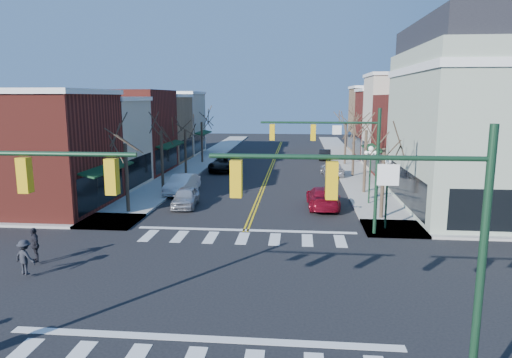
% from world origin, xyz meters
% --- Properties ---
extents(ground, '(160.00, 160.00, 0.00)m').
position_xyz_m(ground, '(0.00, 0.00, 0.00)').
color(ground, black).
rests_on(ground, ground).
extents(sidewalk_left, '(3.50, 70.00, 0.15)m').
position_xyz_m(sidewalk_left, '(-8.75, 20.00, 0.07)').
color(sidewalk_left, '#9E9B93').
rests_on(sidewalk_left, ground).
extents(sidewalk_right, '(3.50, 70.00, 0.15)m').
position_xyz_m(sidewalk_right, '(8.75, 20.00, 0.07)').
color(sidewalk_right, '#9E9B93').
rests_on(sidewalk_right, ground).
extents(bldg_left_brick_a, '(10.00, 8.50, 8.00)m').
position_xyz_m(bldg_left_brick_a, '(-15.50, 11.75, 4.00)').
color(bldg_left_brick_a, maroon).
rests_on(bldg_left_brick_a, ground).
extents(bldg_left_stucco_a, '(10.00, 7.00, 7.50)m').
position_xyz_m(bldg_left_stucco_a, '(-15.50, 19.50, 3.75)').
color(bldg_left_stucco_a, '#BFB49D').
rests_on(bldg_left_stucco_a, ground).
extents(bldg_left_brick_b, '(10.00, 9.00, 8.50)m').
position_xyz_m(bldg_left_brick_b, '(-15.50, 27.50, 4.25)').
color(bldg_left_brick_b, maroon).
rests_on(bldg_left_brick_b, ground).
extents(bldg_left_tan, '(10.00, 7.50, 7.80)m').
position_xyz_m(bldg_left_tan, '(-15.50, 35.75, 3.90)').
color(bldg_left_tan, '#9F7E58').
rests_on(bldg_left_tan, ground).
extents(bldg_left_stucco_b, '(10.00, 8.00, 8.20)m').
position_xyz_m(bldg_left_stucco_b, '(-15.50, 43.50, 4.10)').
color(bldg_left_stucco_b, '#BFB49D').
rests_on(bldg_left_stucco_b, ground).
extents(bldg_right_brick_a, '(10.00, 8.50, 8.00)m').
position_xyz_m(bldg_right_brick_a, '(15.50, 25.75, 4.00)').
color(bldg_right_brick_a, maroon).
rests_on(bldg_right_brick_a, ground).
extents(bldg_right_stucco, '(10.00, 7.00, 10.00)m').
position_xyz_m(bldg_right_stucco, '(15.50, 33.50, 5.00)').
color(bldg_right_stucco, '#BFB49D').
rests_on(bldg_right_stucco, ground).
extents(bldg_right_brick_b, '(10.00, 8.00, 8.50)m').
position_xyz_m(bldg_right_brick_b, '(15.50, 41.00, 4.25)').
color(bldg_right_brick_b, maroon).
rests_on(bldg_right_brick_b, ground).
extents(bldg_right_tan, '(10.00, 8.00, 9.00)m').
position_xyz_m(bldg_right_tan, '(15.50, 49.00, 4.50)').
color(bldg_right_tan, '#9F7E58').
rests_on(bldg_right_tan, ground).
extents(victorian_corner, '(12.25, 14.25, 13.30)m').
position_xyz_m(victorian_corner, '(16.50, 14.50, 6.66)').
color(victorian_corner, '#99A790').
rests_on(victorian_corner, ground).
extents(traffic_mast_near_right, '(6.60, 0.28, 7.20)m').
position_xyz_m(traffic_mast_near_right, '(5.55, -7.40, 4.71)').
color(traffic_mast_near_right, '#14331E').
rests_on(traffic_mast_near_right, ground).
extents(traffic_mast_far_right, '(6.60, 0.28, 7.20)m').
position_xyz_m(traffic_mast_far_right, '(5.55, 7.40, 4.71)').
color(traffic_mast_far_right, '#14331E').
rests_on(traffic_mast_far_right, ground).
extents(lamppost_corner, '(0.36, 0.36, 4.33)m').
position_xyz_m(lamppost_corner, '(8.20, 8.50, 2.96)').
color(lamppost_corner, '#14331E').
rests_on(lamppost_corner, ground).
extents(lamppost_midblock, '(0.36, 0.36, 4.33)m').
position_xyz_m(lamppost_midblock, '(8.20, 15.00, 2.96)').
color(lamppost_midblock, '#14331E').
rests_on(lamppost_midblock, ground).
extents(tree_left_a, '(0.24, 0.24, 4.76)m').
position_xyz_m(tree_left_a, '(-8.40, 11.00, 2.38)').
color(tree_left_a, '#382B21').
rests_on(tree_left_a, ground).
extents(tree_left_b, '(0.24, 0.24, 5.04)m').
position_xyz_m(tree_left_b, '(-8.40, 19.00, 2.52)').
color(tree_left_b, '#382B21').
rests_on(tree_left_b, ground).
extents(tree_left_c, '(0.24, 0.24, 4.55)m').
position_xyz_m(tree_left_c, '(-8.40, 27.00, 2.27)').
color(tree_left_c, '#382B21').
rests_on(tree_left_c, ground).
extents(tree_left_d, '(0.24, 0.24, 4.90)m').
position_xyz_m(tree_left_d, '(-8.40, 35.00, 2.45)').
color(tree_left_d, '#382B21').
rests_on(tree_left_d, ground).
extents(tree_right_a, '(0.24, 0.24, 4.62)m').
position_xyz_m(tree_right_a, '(8.40, 11.00, 2.31)').
color(tree_right_a, '#382B21').
rests_on(tree_right_a, ground).
extents(tree_right_b, '(0.24, 0.24, 5.18)m').
position_xyz_m(tree_right_b, '(8.40, 19.00, 2.59)').
color(tree_right_b, '#382B21').
rests_on(tree_right_b, ground).
extents(tree_right_c, '(0.24, 0.24, 4.83)m').
position_xyz_m(tree_right_c, '(8.40, 27.00, 2.42)').
color(tree_right_c, '#382B21').
rests_on(tree_right_c, ground).
extents(tree_right_d, '(0.24, 0.24, 4.97)m').
position_xyz_m(tree_right_d, '(8.40, 35.00, 2.48)').
color(tree_right_d, '#382B21').
rests_on(tree_right_d, ground).
extents(car_left_near, '(1.95, 4.21, 1.40)m').
position_xyz_m(car_left_near, '(-5.01, 13.28, 0.70)').
color(car_left_near, '#B4B3B8').
rests_on(car_left_near, ground).
extents(car_left_mid, '(2.14, 4.89, 1.56)m').
position_xyz_m(car_left_mid, '(-6.40, 17.66, 0.78)').
color(car_left_mid, white).
rests_on(car_left_mid, ground).
extents(car_left_far, '(2.95, 5.86, 1.59)m').
position_xyz_m(car_left_far, '(-4.80, 29.50, 0.79)').
color(car_left_far, black).
rests_on(car_left_far, ground).
extents(car_right_near, '(2.33, 5.33, 1.52)m').
position_xyz_m(car_right_near, '(4.80, 13.88, 0.76)').
color(car_right_near, maroon).
rests_on(car_right_near, ground).
extents(car_right_mid, '(2.35, 4.73, 1.55)m').
position_xyz_m(car_right_mid, '(6.40, 27.33, 0.77)').
color(car_right_mid, silver).
rests_on(car_right_mid, ground).
extents(car_right_far, '(1.76, 4.12, 1.32)m').
position_xyz_m(car_right_far, '(6.40, 39.68, 0.66)').
color(car_right_far, black).
rests_on(car_right_far, ground).
extents(pedestrian_dark_a, '(0.95, 0.98, 1.65)m').
position_xyz_m(pedestrian_dark_a, '(-9.22, 1.29, 0.97)').
color(pedestrian_dark_a, black).
rests_on(pedestrian_dark_a, sidewalk_left).
extents(pedestrian_dark_b, '(1.12, 0.81, 1.56)m').
position_xyz_m(pedestrian_dark_b, '(-8.74, -0.25, 0.93)').
color(pedestrian_dark_b, black).
rests_on(pedestrian_dark_b, sidewalk_left).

